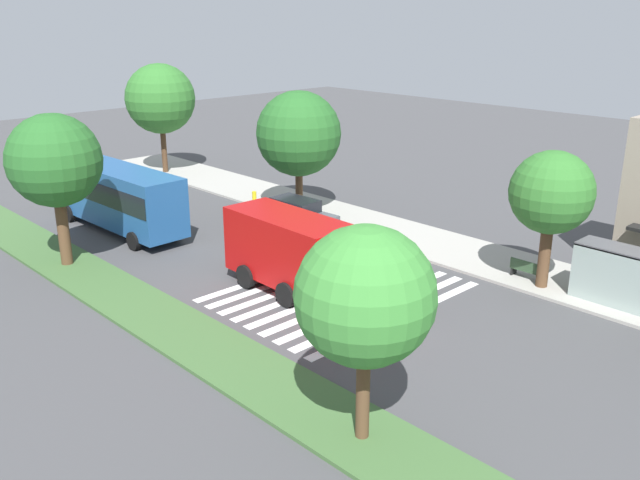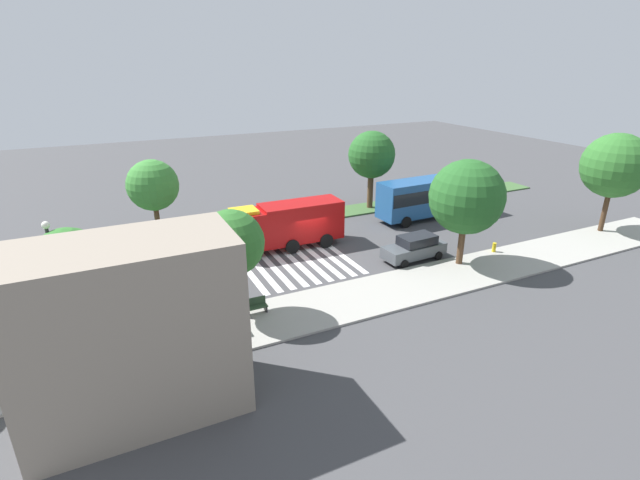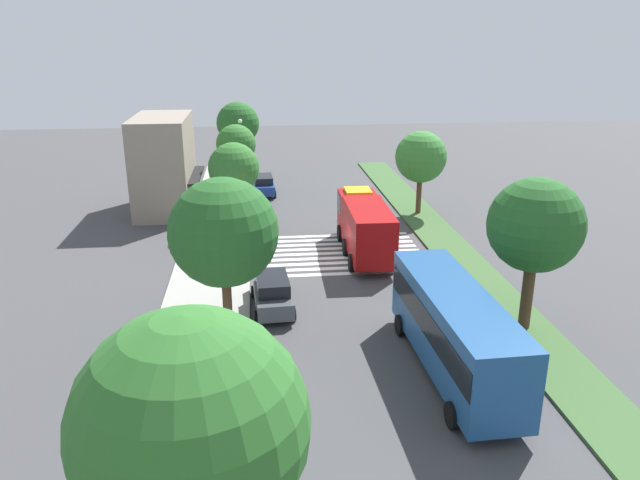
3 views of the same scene
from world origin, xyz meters
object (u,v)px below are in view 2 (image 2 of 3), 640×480
object	(u,v)px
fire_hydrant	(494,247)
median_tree_west	(153,185)
parked_car_mid	(38,325)
street_lamp	(57,277)
bench_near_shelter	(253,306)
fire_truck	(281,224)
transit_bus	(431,195)
median_tree_far_west	(372,155)
sidewalk_tree_west	(467,197)
sidewalk_tree_center	(231,244)
sidewalk_tree_far_west	(615,166)
bus_stop_shelter	(179,301)
sidewalk_tree_east	(69,264)
parked_car_west	(415,248)

from	to	relation	value
fire_hydrant	median_tree_west	bearing A→B (deg)	-31.66
parked_car_mid	median_tree_west	world-z (taller)	median_tree_west
street_lamp	bench_near_shelter	bearing A→B (deg)	175.61
fire_truck	street_lamp	bearing A→B (deg)	30.00
parked_car_mid	transit_bus	world-z (taller)	transit_bus
median_tree_far_west	fire_hydrant	distance (m)	14.80
sidewalk_tree_west	sidewalk_tree_center	xyz separation A→B (m)	(16.37, -0.00, -0.54)
fire_truck	sidewalk_tree_far_west	size ratio (longest dim) A/B	1.14
bus_stop_shelter	street_lamp	world-z (taller)	street_lamp
street_lamp	median_tree_west	size ratio (longest dim) A/B	1.04
fire_truck	sidewalk_tree_east	world-z (taller)	sidewalk_tree_east
sidewalk_tree_far_west	median_tree_far_west	bearing A→B (deg)	-45.30
parked_car_mid	median_tree_west	distance (m)	14.80
parked_car_west	median_tree_far_west	world-z (taller)	median_tree_far_west
parked_car_west	sidewalk_tree_west	world-z (taller)	sidewalk_tree_west
transit_bus	sidewalk_tree_west	distance (m)	11.06
bus_stop_shelter	fire_hydrant	xyz separation A→B (m)	(-23.26, -0.79, -1.40)
sidewalk_tree_east	median_tree_west	size ratio (longest dim) A/B	0.99
bus_stop_shelter	median_tree_far_west	world-z (taller)	median_tree_far_west
parked_car_west	parked_car_mid	distance (m)	23.93
fire_hydrant	street_lamp	bearing A→B (deg)	0.20
parked_car_west	fire_hydrant	size ratio (longest dim) A/B	6.92
fire_truck	fire_hydrant	distance (m)	16.20
transit_bus	sidewalk_tree_east	xyz separation A→B (m)	(28.90, 9.54, 2.66)
parked_car_west	bench_near_shelter	world-z (taller)	parked_car_west
sidewalk_tree_center	sidewalk_tree_west	bearing A→B (deg)	180.00
bus_stop_shelter	parked_car_west	bearing A→B (deg)	-171.74
bus_stop_shelter	sidewalk_tree_east	size ratio (longest dim) A/B	0.55
parked_car_west	street_lamp	world-z (taller)	street_lamp
transit_bus	fire_hydrant	bearing A→B (deg)	-98.13
transit_bus	median_tree_far_west	world-z (taller)	median_tree_far_west
parked_car_mid	bench_near_shelter	size ratio (longest dim) A/B	2.91
parked_car_mid	sidewalk_tree_center	xyz separation A→B (m)	(-9.86, 2.20, 3.59)
parked_car_mid	sidewalk_tree_west	distance (m)	26.65
fire_hydrant	sidewalk_tree_far_west	bearing A→B (deg)	177.54
fire_truck	bench_near_shelter	xyz separation A→B (m)	(5.21, 8.73, -1.42)
sidewalk_tree_center	sidewalk_tree_east	xyz separation A→B (m)	(7.70, 0.00, 0.36)
bench_near_shelter	fire_hydrant	xyz separation A→B (m)	(-19.26, -0.81, -0.10)
parked_car_west	transit_bus	world-z (taller)	transit_bus
sidewalk_tree_far_west	sidewalk_tree_east	distance (m)	39.53
sidewalk_tree_far_west	street_lamp	bearing A→B (deg)	-0.57
street_lamp	median_tree_west	xyz separation A→B (m)	(-6.18, -13.88, 0.51)
sidewalk_tree_far_west	median_tree_west	xyz separation A→B (m)	(33.98, -14.28, -1.11)
sidewalk_tree_west	parked_car_mid	bearing A→B (deg)	-4.80
bus_stop_shelter	parked_car_mid	bearing A→B (deg)	-20.12
sidewalk_tree_far_west	fire_hydrant	distance (m)	12.75
bench_near_shelter	sidewalk_tree_west	world-z (taller)	sidewalk_tree_west
bench_near_shelter	sidewalk_tree_west	distance (m)	16.06
street_lamp	sidewalk_tree_west	xyz separation A→B (m)	(-24.71, 0.40, 0.93)
sidewalk_tree_center	bus_stop_shelter	bearing A→B (deg)	5.31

